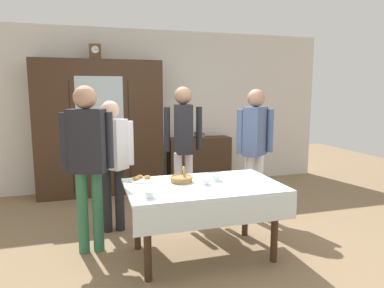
# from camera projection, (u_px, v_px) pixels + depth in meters

# --- Properties ---
(ground_plane) EXTENTS (12.00, 12.00, 0.00)m
(ground_plane) POSITION_uv_depth(u_px,v_px,m) (197.00, 246.00, 3.81)
(ground_plane) COLOR #846B4C
(ground_plane) RESTS_ON ground
(back_wall) EXTENTS (6.40, 0.10, 2.70)m
(back_wall) POSITION_uv_depth(u_px,v_px,m) (152.00, 110.00, 6.11)
(back_wall) COLOR silver
(back_wall) RESTS_ON ground
(dining_table) EXTENTS (1.54, 0.95, 0.75)m
(dining_table) POSITION_uv_depth(u_px,v_px,m) (204.00, 196.00, 3.49)
(dining_table) COLOR #3D2819
(dining_table) RESTS_ON ground
(wall_cabinet) EXTENTS (1.98, 0.46, 2.16)m
(wall_cabinet) POSITION_uv_depth(u_px,v_px,m) (100.00, 128.00, 5.62)
(wall_cabinet) COLOR #3D2819
(wall_cabinet) RESTS_ON ground
(mantel_clock) EXTENTS (0.18, 0.11, 0.24)m
(mantel_clock) POSITION_uv_depth(u_px,v_px,m) (95.00, 52.00, 5.43)
(mantel_clock) COLOR brown
(mantel_clock) RESTS_ON wall_cabinet
(bookshelf_low) EXTENTS (1.11, 0.35, 0.86)m
(bookshelf_low) POSITION_uv_depth(u_px,v_px,m) (199.00, 161.00, 6.24)
(bookshelf_low) COLOR #3D2819
(bookshelf_low) RESTS_ON ground
(book_stack) EXTENTS (0.15, 0.20, 0.09)m
(book_stack) POSITION_uv_depth(u_px,v_px,m) (199.00, 135.00, 6.17)
(book_stack) COLOR #3D754C
(book_stack) RESTS_ON bookshelf_low
(tea_cup_back_edge) EXTENTS (0.13, 0.13, 0.06)m
(tea_cup_back_edge) POSITION_uv_depth(u_px,v_px,m) (216.00, 179.00, 3.62)
(tea_cup_back_edge) COLOR silver
(tea_cup_back_edge) RESTS_ON dining_table
(tea_cup_center) EXTENTS (0.13, 0.13, 0.06)m
(tea_cup_center) POSITION_uv_depth(u_px,v_px,m) (206.00, 182.00, 3.47)
(tea_cup_center) COLOR white
(tea_cup_center) RESTS_ON dining_table
(tea_cup_front_edge) EXTENTS (0.13, 0.13, 0.06)m
(tea_cup_front_edge) POSITION_uv_depth(u_px,v_px,m) (149.00, 195.00, 3.04)
(tea_cup_front_edge) COLOR white
(tea_cup_front_edge) RESTS_ON dining_table
(bread_basket) EXTENTS (0.24, 0.24, 0.16)m
(bread_basket) POSITION_uv_depth(u_px,v_px,m) (181.00, 179.00, 3.58)
(bread_basket) COLOR #9E7542
(bread_basket) RESTS_ON dining_table
(pastry_plate) EXTENTS (0.28, 0.28, 0.05)m
(pastry_plate) POSITION_uv_depth(u_px,v_px,m) (142.00, 179.00, 3.66)
(pastry_plate) COLOR white
(pastry_plate) RESTS_ON dining_table
(spoon_back_edge) EXTENTS (0.12, 0.02, 0.01)m
(spoon_back_edge) POSITION_uv_depth(u_px,v_px,m) (241.00, 179.00, 3.71)
(spoon_back_edge) COLOR silver
(spoon_back_edge) RESTS_ON dining_table
(spoon_front_edge) EXTENTS (0.12, 0.02, 0.01)m
(spoon_front_edge) POSITION_uv_depth(u_px,v_px,m) (215.00, 191.00, 3.27)
(spoon_front_edge) COLOR silver
(spoon_front_edge) RESTS_ON dining_table
(spoon_far_left) EXTENTS (0.12, 0.02, 0.01)m
(spoon_far_left) POSITION_uv_depth(u_px,v_px,m) (259.00, 178.00, 3.75)
(spoon_far_left) COLOR silver
(spoon_far_left) RESTS_ON dining_table
(person_behind_table_right) EXTENTS (0.52, 0.39, 1.70)m
(person_behind_table_right) POSITION_uv_depth(u_px,v_px,m) (255.00, 140.00, 4.56)
(person_behind_table_right) COLOR silver
(person_behind_table_right) RESTS_ON ground
(person_beside_shelf) EXTENTS (0.52, 0.38, 1.74)m
(person_beside_shelf) POSITION_uv_depth(u_px,v_px,m) (183.00, 137.00, 4.65)
(person_beside_shelf) COLOR silver
(person_beside_shelf) RESTS_ON ground
(person_near_right_end) EXTENTS (0.52, 0.40, 1.57)m
(person_near_right_end) POSITION_uv_depth(u_px,v_px,m) (112.00, 154.00, 4.10)
(person_near_right_end) COLOR #232328
(person_near_right_end) RESTS_ON ground
(person_by_cabinet) EXTENTS (0.52, 0.31, 1.73)m
(person_by_cabinet) POSITION_uv_depth(u_px,v_px,m) (88.00, 152.00, 3.53)
(person_by_cabinet) COLOR #33704C
(person_by_cabinet) RESTS_ON ground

